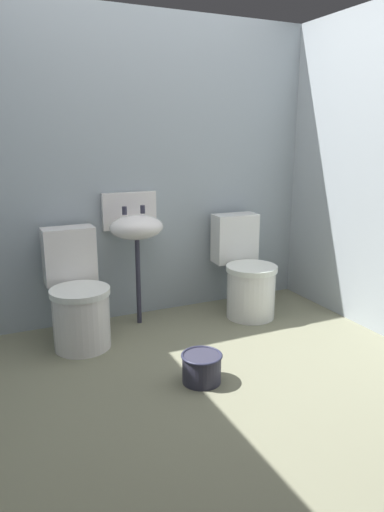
# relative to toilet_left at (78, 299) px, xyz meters

# --- Properties ---
(ground_plane) EXTENTS (3.24, 2.92, 0.08)m
(ground_plane) POSITION_rel_toilet_left_xyz_m (0.59, -0.91, -0.36)
(ground_plane) COLOR slate
(wall_back) EXTENTS (3.24, 0.10, 2.29)m
(wall_back) POSITION_rel_toilet_left_xyz_m (0.59, 0.40, 0.82)
(wall_back) COLOR #95A1AB
(wall_back) RESTS_ON ground
(toilet_left) EXTENTS (0.40, 0.59, 0.78)m
(toilet_left) POSITION_rel_toilet_left_xyz_m (0.00, 0.00, 0.00)
(toilet_left) COLOR white
(toilet_left) RESTS_ON ground
(toilet_right) EXTENTS (0.42, 0.61, 0.78)m
(toilet_right) POSITION_rel_toilet_left_xyz_m (1.34, 0.00, 0.00)
(toilet_right) COLOR white
(toilet_right) RESTS_ON ground
(sink) EXTENTS (0.42, 0.35, 0.99)m
(sink) POSITION_rel_toilet_left_xyz_m (0.49, 0.19, 0.43)
(sink) COLOR #2F2E3F
(sink) RESTS_ON ground
(bucket) EXTENTS (0.24, 0.24, 0.18)m
(bucket) POSITION_rel_toilet_left_xyz_m (0.54, -0.84, -0.23)
(bucket) COLOR #2F2E3F
(bucket) RESTS_ON ground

